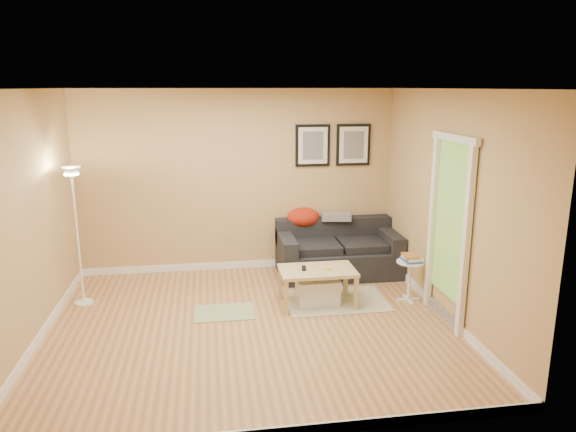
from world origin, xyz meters
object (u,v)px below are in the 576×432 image
at_px(storage_bin, 317,291).
at_px(floor_lamp, 78,241).
at_px(coffee_table, 317,287).
at_px(side_table, 409,281).
at_px(book_stack, 411,258).
at_px(sofa, 338,249).

xyz_separation_m(storage_bin, floor_lamp, (-2.87, 0.41, 0.65)).
relative_size(coffee_table, storage_bin, 1.75).
bearing_deg(side_table, book_stack, 31.89).
distance_m(sofa, book_stack, 1.28).
relative_size(sofa, coffee_table, 1.85).
bearing_deg(coffee_table, side_table, 9.66).
bearing_deg(coffee_table, sofa, 75.58).
height_order(book_stack, floor_lamp, floor_lamp).
relative_size(sofa, book_stack, 6.44).
height_order(storage_bin, book_stack, book_stack).
distance_m(coffee_table, book_stack, 1.22).
bearing_deg(sofa, side_table, -59.66).
relative_size(coffee_table, book_stack, 3.48).
xyz_separation_m(side_table, floor_lamp, (-4.02, 0.51, 0.55)).
relative_size(sofa, floor_lamp, 0.99).
height_order(sofa, side_table, sofa).
xyz_separation_m(storage_bin, book_stack, (1.16, -0.09, 0.40)).
bearing_deg(sofa, floor_lamp, -170.13).
xyz_separation_m(sofa, floor_lamp, (-3.38, -0.59, 0.44)).
bearing_deg(book_stack, sofa, 101.91).
distance_m(sofa, floor_lamp, 3.46).
bearing_deg(floor_lamp, coffee_table, -9.00).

